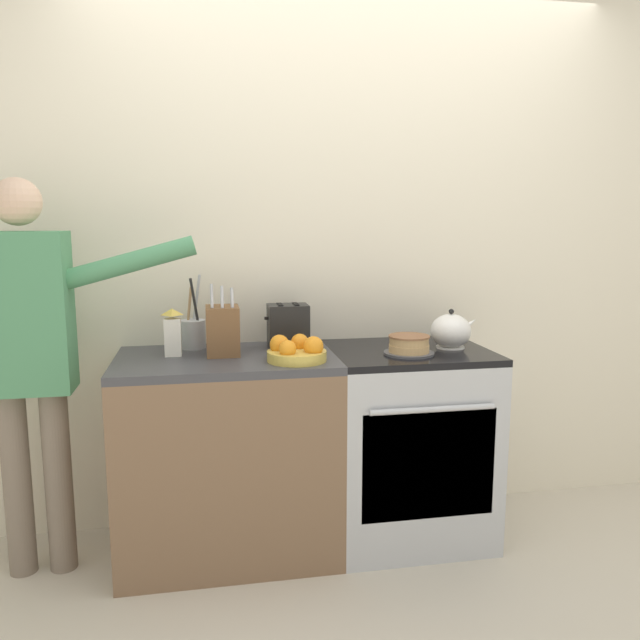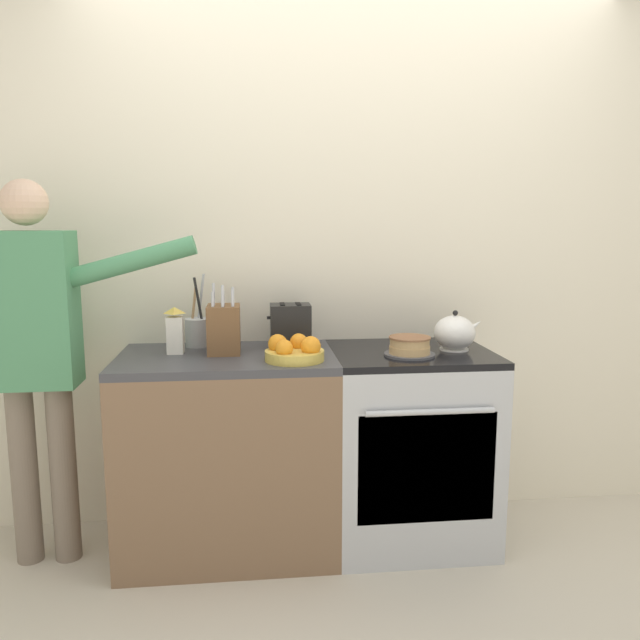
{
  "view_description": "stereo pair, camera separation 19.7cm",
  "coord_description": "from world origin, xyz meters",
  "px_view_note": "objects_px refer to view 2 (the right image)",
  "views": [
    {
      "loc": [
        -0.67,
        -2.34,
        1.46
      ],
      "look_at": [
        -0.18,
        0.27,
        1.03
      ],
      "focal_mm": 35.0,
      "sensor_mm": 36.0,
      "label": 1
    },
    {
      "loc": [
        -0.47,
        -2.37,
        1.46
      ],
      "look_at": [
        -0.18,
        0.27,
        1.03
      ],
      "focal_mm": 35.0,
      "sensor_mm": 36.0,
      "label": 2
    }
  ],
  "objects_px": {
    "toaster": "(290,326)",
    "person_baker": "(37,340)",
    "stove_range": "(409,445)",
    "milk_carton": "(175,331)",
    "knife_block": "(224,329)",
    "utensil_crock": "(197,331)",
    "fruit_bowl": "(294,351)",
    "tea_kettle": "(455,333)",
    "layer_cake": "(410,347)"
  },
  "relations": [
    {
      "from": "stove_range",
      "to": "knife_block",
      "type": "distance_m",
      "value": 1.0
    },
    {
      "from": "stove_range",
      "to": "toaster",
      "type": "height_order",
      "value": "toaster"
    },
    {
      "from": "stove_range",
      "to": "knife_block",
      "type": "height_order",
      "value": "knife_block"
    },
    {
      "from": "stove_range",
      "to": "layer_cake",
      "type": "bearing_deg",
      "value": -109.49
    },
    {
      "from": "stove_range",
      "to": "fruit_bowl",
      "type": "bearing_deg",
      "value": -165.67
    },
    {
      "from": "stove_range",
      "to": "utensil_crock",
      "type": "height_order",
      "value": "utensil_crock"
    },
    {
      "from": "tea_kettle",
      "to": "toaster",
      "type": "height_order",
      "value": "toaster"
    },
    {
      "from": "toaster",
      "to": "person_baker",
      "type": "height_order",
      "value": "person_baker"
    },
    {
      "from": "utensil_crock",
      "to": "fruit_bowl",
      "type": "relative_size",
      "value": 1.36
    },
    {
      "from": "tea_kettle",
      "to": "knife_block",
      "type": "relative_size",
      "value": 0.74
    },
    {
      "from": "utensil_crock",
      "to": "milk_carton",
      "type": "bearing_deg",
      "value": -120.44
    },
    {
      "from": "layer_cake",
      "to": "utensil_crock",
      "type": "height_order",
      "value": "utensil_crock"
    },
    {
      "from": "fruit_bowl",
      "to": "utensil_crock",
      "type": "bearing_deg",
      "value": 141.28
    },
    {
      "from": "tea_kettle",
      "to": "utensil_crock",
      "type": "relative_size",
      "value": 0.67
    },
    {
      "from": "tea_kettle",
      "to": "person_baker",
      "type": "relative_size",
      "value": 0.14
    },
    {
      "from": "milk_carton",
      "to": "stove_range",
      "type": "bearing_deg",
      "value": -3.31
    },
    {
      "from": "layer_cake",
      "to": "toaster",
      "type": "xyz_separation_m",
      "value": [
        -0.5,
        0.23,
        0.06
      ]
    },
    {
      "from": "stove_range",
      "to": "utensil_crock",
      "type": "xyz_separation_m",
      "value": [
        -0.96,
        0.2,
        0.51
      ]
    },
    {
      "from": "tea_kettle",
      "to": "fruit_bowl",
      "type": "height_order",
      "value": "tea_kettle"
    },
    {
      "from": "layer_cake",
      "to": "knife_block",
      "type": "bearing_deg",
      "value": 170.0
    },
    {
      "from": "milk_carton",
      "to": "person_baker",
      "type": "distance_m",
      "value": 0.56
    },
    {
      "from": "person_baker",
      "to": "milk_carton",
      "type": "bearing_deg",
      "value": 0.64
    },
    {
      "from": "milk_carton",
      "to": "layer_cake",
      "type": "bearing_deg",
      "value": -9.08
    },
    {
      "from": "tea_kettle",
      "to": "utensil_crock",
      "type": "height_order",
      "value": "utensil_crock"
    },
    {
      "from": "layer_cake",
      "to": "toaster",
      "type": "relative_size",
      "value": 1.08
    },
    {
      "from": "knife_block",
      "to": "person_baker",
      "type": "distance_m",
      "value": 0.77
    },
    {
      "from": "knife_block",
      "to": "utensil_crock",
      "type": "bearing_deg",
      "value": 128.17
    },
    {
      "from": "stove_range",
      "to": "milk_carton",
      "type": "xyz_separation_m",
      "value": [
        -1.04,
        0.06,
        0.54
      ]
    },
    {
      "from": "layer_cake",
      "to": "fruit_bowl",
      "type": "relative_size",
      "value": 0.89
    },
    {
      "from": "milk_carton",
      "to": "person_baker",
      "type": "height_order",
      "value": "person_baker"
    },
    {
      "from": "knife_block",
      "to": "utensil_crock",
      "type": "relative_size",
      "value": 0.91
    },
    {
      "from": "knife_block",
      "to": "toaster",
      "type": "distance_m",
      "value": 0.31
    },
    {
      "from": "utensil_crock",
      "to": "toaster",
      "type": "bearing_deg",
      "value": -9.3
    },
    {
      "from": "toaster",
      "to": "stove_range",
      "type": "bearing_deg",
      "value": -13.96
    },
    {
      "from": "knife_block",
      "to": "person_baker",
      "type": "bearing_deg",
      "value": -175.2
    },
    {
      "from": "stove_range",
      "to": "toaster",
      "type": "xyz_separation_m",
      "value": [
        -0.53,
        0.13,
        0.54
      ]
    },
    {
      "from": "layer_cake",
      "to": "tea_kettle",
      "type": "relative_size",
      "value": 0.98
    },
    {
      "from": "utensil_crock",
      "to": "toaster",
      "type": "relative_size",
      "value": 1.66
    },
    {
      "from": "stove_range",
      "to": "layer_cake",
      "type": "height_order",
      "value": "layer_cake"
    },
    {
      "from": "stove_range",
      "to": "milk_carton",
      "type": "height_order",
      "value": "milk_carton"
    },
    {
      "from": "fruit_bowl",
      "to": "toaster",
      "type": "xyz_separation_m",
      "value": [
        0.0,
        0.27,
        0.06
      ]
    },
    {
      "from": "knife_block",
      "to": "milk_carton",
      "type": "distance_m",
      "value": 0.21
    },
    {
      "from": "toaster",
      "to": "tea_kettle",
      "type": "bearing_deg",
      "value": -10.65
    },
    {
      "from": "toaster",
      "to": "layer_cake",
      "type": "bearing_deg",
      "value": -25.08
    },
    {
      "from": "utensil_crock",
      "to": "stove_range",
      "type": "bearing_deg",
      "value": -11.91
    },
    {
      "from": "stove_range",
      "to": "toaster",
      "type": "distance_m",
      "value": 0.77
    },
    {
      "from": "utensil_crock",
      "to": "fruit_bowl",
      "type": "height_order",
      "value": "utensil_crock"
    },
    {
      "from": "tea_kettle",
      "to": "knife_block",
      "type": "bearing_deg",
      "value": 177.52
    },
    {
      "from": "stove_range",
      "to": "fruit_bowl",
      "type": "xyz_separation_m",
      "value": [
        -0.53,
        -0.14,
        0.48
      ]
    },
    {
      "from": "knife_block",
      "to": "milk_carton",
      "type": "xyz_separation_m",
      "value": [
        -0.21,
        0.02,
        -0.01
      ]
    }
  ]
}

